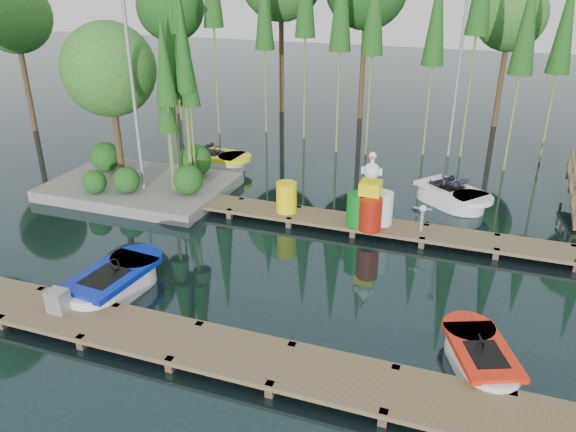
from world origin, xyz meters
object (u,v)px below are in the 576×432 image
(boat_yellow_far, at_px, (215,160))
(utility_cabinet, at_px, (58,301))
(boat_red, at_px, (480,358))
(drum_cluster, at_px, (370,205))
(island, at_px, (128,101))
(boat_blue, at_px, (114,283))
(yellow_barrel, at_px, (287,197))

(boat_yellow_far, relative_size, utility_cabinet, 5.63)
(boat_red, xyz_separation_m, utility_cabinet, (-9.04, -1.56, 0.33))
(drum_cluster, bearing_deg, boat_red, -57.15)
(island, bearing_deg, boat_blue, -61.02)
(boat_red, bearing_deg, boat_blue, 158.03)
(island, xyz_separation_m, boat_yellow_far, (1.64, 3.01, -2.88))
(boat_yellow_far, height_order, utility_cabinet, boat_yellow_far)
(boat_blue, height_order, utility_cabinet, boat_blue)
(boat_yellow_far, bearing_deg, boat_blue, -54.14)
(boat_red, height_order, boat_yellow_far, boat_yellow_far)
(island, bearing_deg, yellow_barrel, -7.46)
(boat_red, bearing_deg, island, 130.30)
(boat_blue, distance_m, boat_red, 8.64)
(utility_cabinet, distance_m, yellow_barrel, 7.59)
(utility_cabinet, height_order, yellow_barrel, yellow_barrel)
(utility_cabinet, bearing_deg, boat_blue, 74.83)
(island, height_order, drum_cluster, island)
(boat_red, bearing_deg, drum_cluster, 100.34)
(island, distance_m, drum_cluster, 9.05)
(island, distance_m, boat_red, 13.96)
(yellow_barrel, bearing_deg, utility_cabinet, -112.76)
(boat_red, height_order, yellow_barrel, yellow_barrel)
(drum_cluster, bearing_deg, boat_yellow_far, 150.80)
(island, distance_m, yellow_barrel, 6.54)
(utility_cabinet, distance_m, drum_cluster, 8.87)
(boat_yellow_far, height_order, drum_cluster, drum_cluster)
(boat_red, distance_m, utility_cabinet, 9.18)
(boat_blue, distance_m, boat_yellow_far, 9.50)
(yellow_barrel, bearing_deg, boat_yellow_far, 139.16)
(boat_yellow_far, xyz_separation_m, utility_cabinet, (1.45, -10.80, 0.26))
(island, xyz_separation_m, drum_cluster, (8.72, -0.95, -2.21))
(utility_cabinet, height_order, drum_cluster, drum_cluster)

